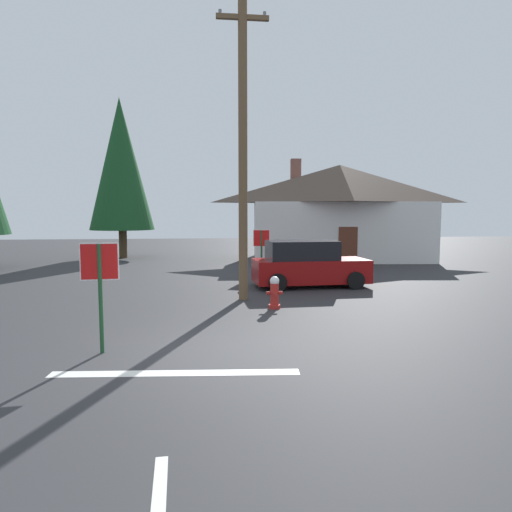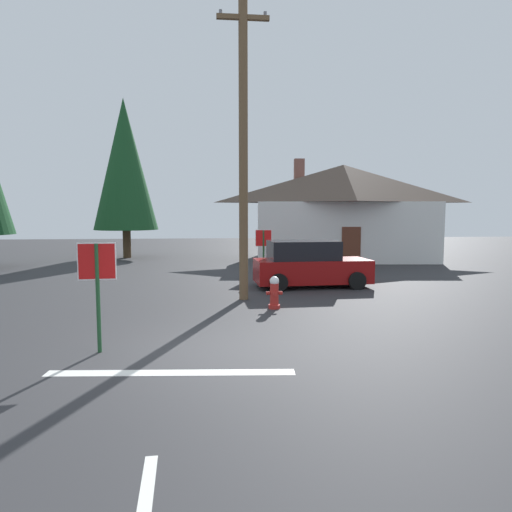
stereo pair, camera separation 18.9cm
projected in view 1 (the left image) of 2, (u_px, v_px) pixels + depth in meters
The scene contains 9 objects.
ground_plane at pixel (210, 354), 9.03m from camera, with size 80.00×80.00×0.10m, color #2D2D30.
lane_stop_bar at pixel (175, 373), 7.78m from camera, with size 4.28×0.30×0.01m, color silver.
stop_sign_near at pixel (100, 275), 8.77m from camera, with size 0.73×0.08×2.17m.
fire_hydrant at pixel (275, 293), 13.01m from camera, with size 0.47×0.40×0.93m.
utility_pole at pixel (243, 147), 13.98m from camera, with size 1.60×0.28×9.20m.
stop_sign_far at pixel (262, 243), 19.46m from camera, with size 0.68×0.28×2.02m.
house at pixel (339, 211), 26.49m from camera, with size 11.19×6.61×5.94m.
parked_car at pixel (308, 265), 16.85m from camera, with size 4.27×2.10×1.72m.
pine_tree_mid_left at pixel (121, 164), 27.11m from camera, with size 3.82×3.82×9.55m.
Camera 1 is at (-0.11, -8.84, 2.75)m, focal length 31.82 mm.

